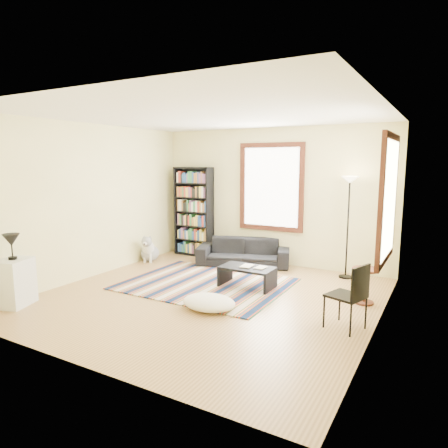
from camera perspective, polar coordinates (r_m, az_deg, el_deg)
The scene contains 21 objects.
floor at distance 6.44m, azimuth -2.23°, elevation -10.77°, with size 5.00×5.00×0.10m, color tan.
ceiling at distance 6.11m, azimuth -2.40°, elevation 15.79°, with size 5.00×5.00×0.10m, color white.
wall_back at distance 8.37m, azimuth 6.93°, elevation 3.91°, with size 5.00×0.10×2.80m, color #FFF5AB.
wall_front at distance 4.18m, azimuth -21.03°, elevation -1.54°, with size 5.00×0.10×2.80m, color #FFF5AB.
wall_left at distance 7.75m, azimuth -18.58°, elevation 3.12°, with size 0.10×5.00×2.80m, color #FFF5AB.
wall_right at distance 5.24m, azimuth 22.12°, elevation 0.40°, with size 0.10×5.00×2.80m, color #FFF5AB.
window_back at distance 8.28m, azimuth 6.75°, elevation 5.25°, with size 1.20×0.06×1.60m, color white.
window_right at distance 6.02m, azimuth 22.48°, elevation 3.31°, with size 0.06×1.20×1.60m, color white.
rug at distance 7.04m, azimuth -2.61°, elevation -8.51°, with size 2.71×2.17×0.02m, color #0C1D3F.
sofa at distance 8.26m, azimuth 2.79°, elevation -4.01°, with size 0.73×1.87×0.55m, color black.
bookshelf at distance 9.07m, azimuth -4.34°, elevation 1.79°, with size 0.90×0.30×2.00m, color black.
coffee_table at distance 6.82m, azimuth 3.33°, elevation -7.60°, with size 0.90×0.50×0.36m, color black.
book_a at distance 6.82m, azimuth 2.58°, elevation -5.95°, with size 0.24×0.18×0.02m, color beige.
book_b at distance 6.76m, azimuth 4.68°, elevation -6.13°, with size 0.16×0.22×0.02m, color beige.
floor_cushion at distance 5.89m, azimuth -2.16°, elevation -11.13°, with size 0.81×0.61×0.20m, color silver.
floor_lamp at distance 7.56m, azimuth 17.25°, elevation -0.54°, with size 0.30×0.30×1.86m, color black, non-canonical shape.
side_table at distance 6.41m, azimuth 19.48°, elevation -8.36°, with size 0.40×0.40×0.54m, color #4B2012.
folding_chair at distance 5.37m, azimuth 16.98°, elevation -9.80°, with size 0.42×0.40×0.86m, color black.
white_cabinet at distance 6.71m, azimuth -27.72°, elevation -7.40°, with size 0.38×0.50×0.70m, color silver.
table_lamp at distance 6.59m, azimuth -28.05°, elevation -2.88°, with size 0.24×0.24×0.38m, color black, non-canonical shape.
dog at distance 8.72m, azimuth -10.55°, elevation -3.42°, with size 0.40×0.56×0.56m, color #ABABAB, non-canonical shape.
Camera 1 is at (3.19, -5.15, 2.11)m, focal length 32.00 mm.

